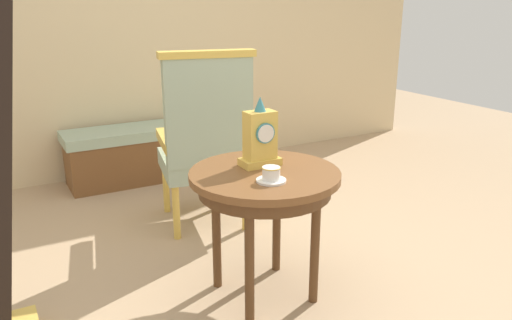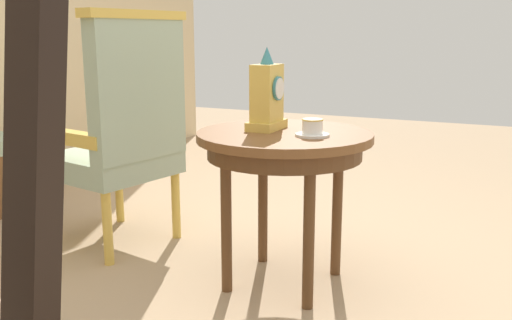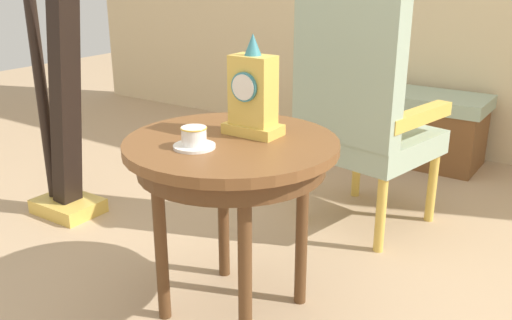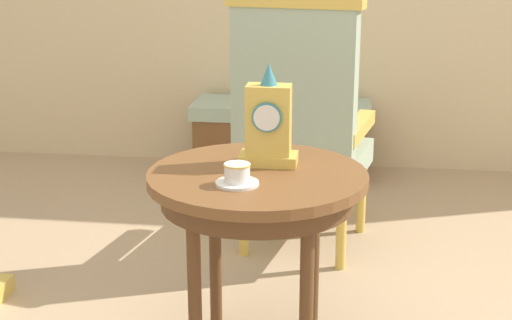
# 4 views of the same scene
# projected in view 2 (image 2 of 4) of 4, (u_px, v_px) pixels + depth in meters

# --- Properties ---
(ground_plane) EXTENTS (10.00, 10.00, 0.00)m
(ground_plane) POSITION_uv_depth(u_px,v_px,m) (274.00, 285.00, 2.40)
(ground_plane) COLOR tan
(side_table) EXTENTS (0.71, 0.71, 0.65)m
(side_table) POSITION_uv_depth(u_px,v_px,m) (284.00, 151.00, 2.31)
(side_table) COLOR brown
(side_table) RESTS_ON ground
(teacup_left) EXTENTS (0.13, 0.13, 0.07)m
(teacup_left) POSITION_uv_depth(u_px,v_px,m) (312.00, 129.00, 2.19)
(teacup_left) COLOR white
(teacup_left) RESTS_ON side_table
(mantel_clock) EXTENTS (0.19, 0.11, 0.34)m
(mantel_clock) POSITION_uv_depth(u_px,v_px,m) (267.00, 97.00, 2.32)
(mantel_clock) COLOR gold
(mantel_clock) RESTS_ON side_table
(armchair) EXTENTS (0.63, 0.62, 1.14)m
(armchair) POSITION_uv_depth(u_px,v_px,m) (123.00, 128.00, 2.73)
(armchair) COLOR #9EB299
(armchair) RESTS_ON ground
(harp) EXTENTS (0.40, 0.24, 1.72)m
(harp) POSITION_uv_depth(u_px,v_px,m) (16.00, 183.00, 1.35)
(harp) COLOR gold
(harp) RESTS_ON ground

